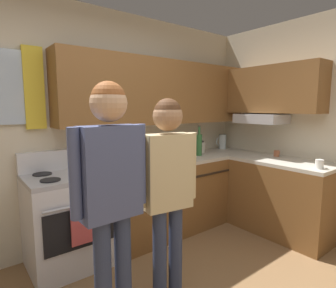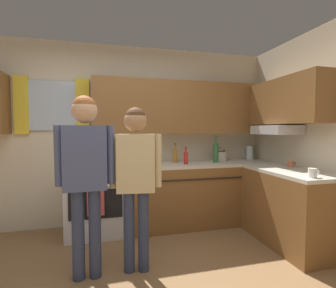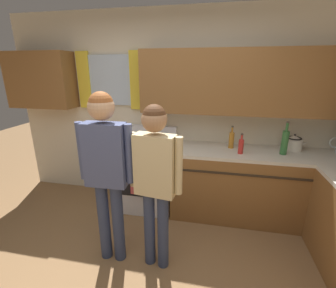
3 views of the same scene
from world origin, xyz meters
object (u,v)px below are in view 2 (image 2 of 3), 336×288
Objects in this scene: bottle_oil_amber at (175,155)px; cup_terracotta at (291,164)px; bottle_wine_green at (216,152)px; stovetop_kettle at (220,155)px; mug_ceramic_white at (313,173)px; adult_in_plaid at (136,169)px; bottle_sauce_red at (186,158)px; stove_oven at (97,198)px; water_pitcher at (249,153)px; adult_left at (85,165)px.

cup_terracotta is (1.34, -0.78, -0.07)m from bottle_oil_amber.
bottle_wine_green reaches higher than stovetop_kettle.
mug_ceramic_white is (0.44, -1.33, -0.10)m from bottle_wine_green.
cup_terracotta is 0.07× the size of adult_in_plaid.
bottle_oil_amber is 2.28× the size of mug_ceramic_white.
bottle_sauce_red reaches higher than mug_ceramic_white.
adult_in_plaid is (-2.04, -0.34, 0.06)m from cup_terracotta.
bottle_sauce_red is at bearing -5.17° from stove_oven.
bottle_oil_amber is at bearing -176.05° from water_pitcher.
stovetop_kettle is (0.16, 0.18, -0.06)m from bottle_wine_green.
cup_terracotta is at bearing -41.77° from bottle_wine_green.
water_pitcher is at bearing 94.07° from cup_terracotta.
bottle_wine_green is at bearing -10.69° from bottle_oil_amber.
mug_ceramic_white is (1.03, -1.44, -0.06)m from bottle_oil_amber.
stove_oven is 1.80m from bottle_wine_green.
bottle_wine_green is at bearing -0.98° from stove_oven.
mug_ceramic_white is (2.14, -1.36, 0.48)m from stove_oven.
bottle_oil_amber is at bearing 125.57° from mug_ceramic_white.
adult_left is at bearing -172.23° from cup_terracotta.
water_pitcher is at bearing 26.31° from adult_left.
mug_ceramic_white is (-0.31, -0.66, 0.01)m from cup_terracotta.
bottle_wine_green is (1.70, -0.03, 0.58)m from stove_oven.
adult_left is at bearing -150.20° from bottle_wine_green.
bottle_wine_green reaches higher than stove_oven.
bottle_sauce_red is at bearing -62.45° from bottle_oil_amber.
stove_oven is at bearing 111.40° from adult_in_plaid.
bottle_sauce_red is 0.15× the size of adult_left.
stove_oven is 1.32m from bottle_sauce_red.
stove_oven is 4.02× the size of stovetop_kettle.
bottle_wine_green is 0.50m from bottle_sauce_red.
cup_terracotta is (0.75, -0.67, -0.11)m from bottle_wine_green.
adult_in_plaid is (-1.46, -1.18, 0.01)m from stovetop_kettle.
adult_in_plaid is (-0.81, -0.92, 0.01)m from bottle_sauce_red.
bottle_wine_green is 0.71m from water_pitcher.
bottle_oil_amber is at bearing 169.31° from bottle_wine_green.
bottle_sauce_red is 1.21m from water_pitcher.
cup_terracotta is at bearing 7.77° from adult_left.
bottle_wine_green is at bearing 37.63° from adult_in_plaid.
bottle_sauce_red reaches higher than stove_oven.
adult_in_plaid reaches higher than bottle_wine_green.
mug_ceramic_white is at bearing -54.43° from bottle_oil_amber.
bottle_wine_green is 2.03m from adult_left.
stove_oven is at bearing 147.63° from mug_ceramic_white.
bottle_sauce_red is at bearing -170.75° from bottle_wine_green.
bottle_oil_amber is 1.77m from mug_ceramic_white.
mug_ceramic_white is 1.55m from water_pitcher.
bottle_oil_amber is 1.62m from adult_left.
bottle_oil_amber is at bearing -174.91° from stovetop_kettle.
adult_left reaches higher than stovetop_kettle.
adult_left is 1.06× the size of adult_in_plaid.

